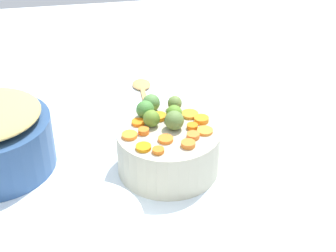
{
  "coord_description": "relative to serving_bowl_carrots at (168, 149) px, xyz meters",
  "views": [
    {
      "loc": [
        -0.15,
        -0.92,
        0.74
      ],
      "look_at": [
        0.02,
        0.0,
        0.14
      ],
      "focal_mm": 53.79,
      "sensor_mm": 36.0,
      "label": 1
    }
  ],
  "objects": [
    {
      "name": "carrot_slice_3",
      "position": [
        0.08,
        0.02,
        0.06
      ],
      "size": [
        0.05,
        0.05,
        0.01
      ],
      "primitive_type": "cylinder",
      "rotation": [
        0.0,
        0.0,
        5.55
      ],
      "color": "orange",
      "rests_on": "serving_bowl_carrots"
    },
    {
      "name": "brussels_sprout_5",
      "position": [
        0.01,
        0.0,
        0.07
      ],
      "size": [
        0.04,
        0.04,
        0.04
      ],
      "primitive_type": "sphere",
      "color": "#5A7A3B",
      "rests_on": "serving_bowl_carrots"
    },
    {
      "name": "carrot_slice_2",
      "position": [
        -0.09,
        -0.01,
        0.06
      ],
      "size": [
        0.04,
        0.04,
        0.01
      ],
      "primitive_type": "cylinder",
      "rotation": [
        0.0,
        0.0,
        6.17
      ],
      "color": "orange",
      "rests_on": "serving_bowl_carrots"
    },
    {
      "name": "brussels_sprout_3",
      "position": [
        0.02,
        0.04,
        0.07
      ],
      "size": [
        0.04,
        0.04,
        0.04
      ],
      "primitive_type": "sphere",
      "color": "#568729",
      "rests_on": "serving_bowl_carrots"
    },
    {
      "name": "tabletop",
      "position": [
        -0.02,
        -0.0,
        -0.06
      ],
      "size": [
        2.4,
        2.4,
        0.02
      ],
      "primitive_type": "cube",
      "color": "white",
      "rests_on": "ground"
    },
    {
      "name": "carrot_slice_7",
      "position": [
        -0.01,
        0.05,
        0.06
      ],
      "size": [
        0.05,
        0.05,
        0.01
      ],
      "primitive_type": "cylinder",
      "rotation": [
        0.0,
        0.0,
        2.08
      ],
      "color": "orange",
      "rests_on": "serving_bowl_carrots"
    },
    {
      "name": "serving_bowl_carrots",
      "position": [
        0.0,
        0.0,
        0.0
      ],
      "size": [
        0.23,
        0.23,
        0.11
      ],
      "primitive_type": "cylinder",
      "color": "#B7B299",
      "rests_on": "tabletop"
    },
    {
      "name": "carrot_slice_8",
      "position": [
        -0.04,
        -0.08,
        0.06
      ],
      "size": [
        0.03,
        0.03,
        0.01
      ],
      "primitive_type": "cylinder",
      "rotation": [
        0.0,
        0.0,
        0.19
      ],
      "color": "orange",
      "rests_on": "serving_bowl_carrots"
    },
    {
      "name": "brussels_sprout_4",
      "position": [
        -0.04,
        0.06,
        0.07
      ],
      "size": [
        0.04,
        0.04,
        0.04
      ],
      "primitive_type": "sphere",
      "color": "#448237",
      "rests_on": "serving_bowl_carrots"
    },
    {
      "name": "brussels_sprout_0",
      "position": [
        -0.02,
        0.09,
        0.07
      ],
      "size": [
        0.04,
        0.04,
        0.04
      ],
      "primitive_type": "sphere",
      "color": "#518140",
      "rests_on": "serving_bowl_carrots"
    },
    {
      "name": "carrot_slice_5",
      "position": [
        0.06,
        0.05,
        0.06
      ],
      "size": [
        0.04,
        0.04,
        0.01
      ],
      "primitive_type": "cylinder",
      "rotation": [
        0.0,
        0.0,
        4.68
      ],
      "color": "orange",
      "rests_on": "serving_bowl_carrots"
    },
    {
      "name": "carrot_slice_1",
      "position": [
        0.05,
        -0.0,
        0.06
      ],
      "size": [
        0.04,
        0.04,
        0.01
      ],
      "primitive_type": "cylinder",
      "rotation": [
        0.0,
        0.0,
        3.94
      ],
      "color": "orange",
      "rests_on": "serving_bowl_carrots"
    },
    {
      "name": "carrot_slice_4",
      "position": [
        -0.01,
        -0.04,
        0.06
      ],
      "size": [
        0.05,
        0.05,
        0.01
      ],
      "primitive_type": "cylinder",
      "rotation": [
        0.0,
        0.0,
        2.54
      ],
      "color": "orange",
      "rests_on": "serving_bowl_carrots"
    },
    {
      "name": "brussels_sprout_2",
      "position": [
        0.03,
        0.09,
        0.07
      ],
      "size": [
        0.03,
        0.03,
        0.03
      ],
      "primitive_type": "sphere",
      "color": "olive",
      "rests_on": "serving_bowl_carrots"
    },
    {
      "name": "carrot_slice_11",
      "position": [
        -0.06,
        -0.0,
        0.06
      ],
      "size": [
        0.03,
        0.03,
        0.01
      ],
      "primitive_type": "cylinder",
      "rotation": [
        0.0,
        0.0,
        1.24
      ],
      "color": "orange",
      "rests_on": "serving_bowl_carrots"
    },
    {
      "name": "casserole_dish",
      "position": [
        -0.2,
        -0.25,
        -0.0
      ],
      "size": [
        0.23,
        0.23,
        0.1
      ],
      "primitive_type": "cylinder",
      "color": "white",
      "rests_on": "tabletop"
    },
    {
      "name": "brussels_sprout_1",
      "position": [
        -0.03,
        0.02,
        0.07
      ],
      "size": [
        0.04,
        0.04,
        0.04
      ],
      "primitive_type": "sphere",
      "color": "olive",
      "rests_on": "serving_bowl_carrots"
    },
    {
      "name": "carrot_slice_10",
      "position": [
        0.03,
        -0.07,
        0.06
      ],
      "size": [
        0.03,
        0.03,
        0.01
      ],
      "primitive_type": "cylinder",
      "rotation": [
        0.0,
        0.0,
        3.29
      ],
      "color": "orange",
      "rests_on": "serving_bowl_carrots"
    },
    {
      "name": "carrot_slice_9",
      "position": [
        0.05,
        -0.04,
        0.06
      ],
      "size": [
        0.04,
        0.04,
        0.01
      ],
      "primitive_type": "cylinder",
      "rotation": [
        0.0,
        0.0,
        0.62
      ],
      "color": "orange",
      "rests_on": "serving_bowl_carrots"
    },
    {
      "name": "carrot_slice_6",
      "position": [
        0.08,
        -0.02,
        0.06
      ],
      "size": [
        0.05,
        0.05,
        0.01
      ],
      "primitive_type": "cylinder",
      "rotation": [
        0.0,
        0.0,
        2.74
      ],
      "color": "orange",
      "rests_on": "serving_bowl_carrots"
    },
    {
      "name": "carrot_slice_12",
      "position": [
        -0.06,
        -0.06,
        0.06
      ],
      "size": [
        0.05,
        0.05,
        0.01
      ],
      "primitive_type": "cylinder",
      "rotation": [
        0.0,
        0.0,
        2.51
      ],
      "color": "orange",
      "rests_on": "serving_bowl_carrots"
    },
    {
      "name": "carrot_slice_0",
      "position": [
        -0.06,
        0.04,
        0.06
      ],
      "size": [
        0.04,
        0.04,
        0.01
      ],
      "primitive_type": "cylinder",
      "rotation": [
        0.0,
        0.0,
        5.28
      ],
      "color": "orange",
      "rests_on": "serving_bowl_carrots"
    },
    {
      "name": "wooden_spoon",
      "position": [
        -0.01,
        0.37,
        -0.05
      ],
      "size": [
        0.06,
        0.29,
        0.01
      ],
      "color": "tan",
      "rests_on": "tabletop"
    }
  ]
}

